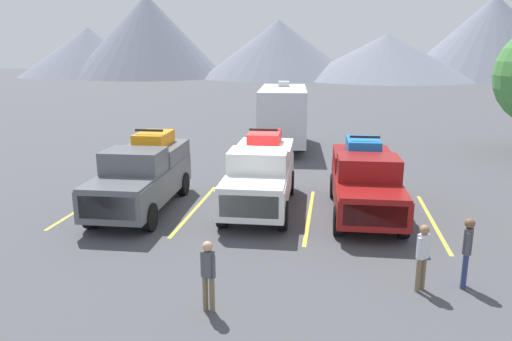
{
  "coord_description": "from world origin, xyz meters",
  "views": [
    {
      "loc": [
        2.65,
        -16.24,
        5.31
      ],
      "look_at": [
        0.0,
        0.06,
        1.2
      ],
      "focal_mm": 33.83,
      "sensor_mm": 36.0,
      "label": 1
    }
  ],
  "objects_px": {
    "camper_trailer_a": "(283,114)",
    "person_a": "(422,253)",
    "pickup_truck_c": "(365,180)",
    "person_b": "(467,248)",
    "person_c": "(208,271)",
    "pickup_truck_a": "(143,174)",
    "pickup_truck_b": "(261,173)"
  },
  "relations": [
    {
      "from": "pickup_truck_a",
      "to": "person_c",
      "type": "xyz_separation_m",
      "value": [
        3.95,
        -6.32,
        -0.31
      ]
    },
    {
      "from": "camper_trailer_a",
      "to": "person_b",
      "type": "xyz_separation_m",
      "value": [
        5.88,
        -15.66,
        -0.96
      ]
    },
    {
      "from": "pickup_truck_b",
      "to": "person_b",
      "type": "distance_m",
      "value": 7.54
    },
    {
      "from": "pickup_truck_b",
      "to": "camper_trailer_a",
      "type": "xyz_separation_m",
      "value": [
        -0.36,
        10.53,
        0.72
      ]
    },
    {
      "from": "pickup_truck_a",
      "to": "pickup_truck_c",
      "type": "height_order",
      "value": "pickup_truck_a"
    },
    {
      "from": "pickup_truck_c",
      "to": "person_c",
      "type": "xyz_separation_m",
      "value": [
        -3.54,
        -7.0,
        -0.25
      ]
    },
    {
      "from": "person_c",
      "to": "pickup_truck_c",
      "type": "bearing_deg",
      "value": 63.2
    },
    {
      "from": "pickup_truck_b",
      "to": "camper_trailer_a",
      "type": "distance_m",
      "value": 10.56
    },
    {
      "from": "person_a",
      "to": "person_b",
      "type": "bearing_deg",
      "value": 17.58
    },
    {
      "from": "pickup_truck_c",
      "to": "person_b",
      "type": "xyz_separation_m",
      "value": [
        1.99,
        -5.04,
        -0.18
      ]
    },
    {
      "from": "pickup_truck_c",
      "to": "person_b",
      "type": "distance_m",
      "value": 5.42
    },
    {
      "from": "person_a",
      "to": "person_b",
      "type": "xyz_separation_m",
      "value": [
        1.02,
        0.32,
        0.06
      ]
    },
    {
      "from": "pickup_truck_a",
      "to": "pickup_truck_c",
      "type": "distance_m",
      "value": 7.52
    },
    {
      "from": "pickup_truck_a",
      "to": "person_b",
      "type": "height_order",
      "value": "pickup_truck_a"
    },
    {
      "from": "pickup_truck_b",
      "to": "person_c",
      "type": "relative_size",
      "value": 3.64
    },
    {
      "from": "camper_trailer_a",
      "to": "person_c",
      "type": "height_order",
      "value": "camper_trailer_a"
    },
    {
      "from": "pickup_truck_b",
      "to": "pickup_truck_c",
      "type": "distance_m",
      "value": 3.53
    },
    {
      "from": "person_c",
      "to": "pickup_truck_b",
      "type": "bearing_deg",
      "value": 89.9
    },
    {
      "from": "person_c",
      "to": "person_a",
      "type": "bearing_deg",
      "value": 19.98
    },
    {
      "from": "pickup_truck_a",
      "to": "person_a",
      "type": "height_order",
      "value": "pickup_truck_a"
    },
    {
      "from": "pickup_truck_a",
      "to": "pickup_truck_c",
      "type": "bearing_deg",
      "value": 5.2
    },
    {
      "from": "pickup_truck_b",
      "to": "person_a",
      "type": "bearing_deg",
      "value": -50.47
    },
    {
      "from": "pickup_truck_c",
      "to": "person_c",
      "type": "bearing_deg",
      "value": -116.8
    },
    {
      "from": "person_b",
      "to": "camper_trailer_a",
      "type": "bearing_deg",
      "value": 110.59
    },
    {
      "from": "pickup_truck_a",
      "to": "pickup_truck_b",
      "type": "relative_size",
      "value": 0.99
    },
    {
      "from": "person_a",
      "to": "person_b",
      "type": "height_order",
      "value": "person_b"
    },
    {
      "from": "pickup_truck_a",
      "to": "person_a",
      "type": "distance_m",
      "value": 9.68
    },
    {
      "from": "pickup_truck_b",
      "to": "person_b",
      "type": "bearing_deg",
      "value": -42.89
    },
    {
      "from": "person_c",
      "to": "pickup_truck_a",
      "type": "bearing_deg",
      "value": 122.02
    },
    {
      "from": "camper_trailer_a",
      "to": "person_a",
      "type": "relative_size",
      "value": 4.97
    },
    {
      "from": "pickup_truck_a",
      "to": "camper_trailer_a",
      "type": "relative_size",
      "value": 0.72
    },
    {
      "from": "pickup_truck_a",
      "to": "person_b",
      "type": "bearing_deg",
      "value": -24.67
    }
  ]
}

